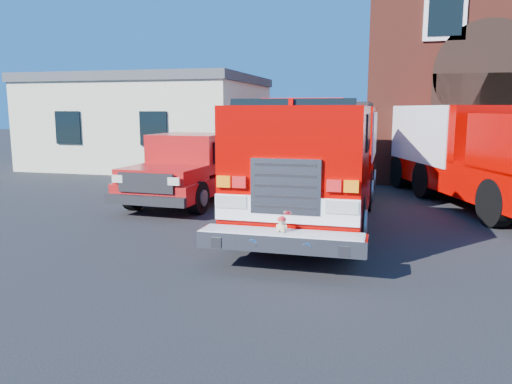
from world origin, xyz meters
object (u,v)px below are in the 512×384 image
(side_building, at_px, (153,121))
(pickup_truck, at_px, (195,168))
(fire_engine, at_px, (321,157))
(secondary_truck, at_px, (478,150))

(side_building, distance_m, pickup_truck, 10.19)
(side_building, xyz_separation_m, fire_engine, (9.62, -9.94, -0.65))
(fire_engine, height_order, pickup_truck, fire_engine)
(side_building, bearing_deg, pickup_truck, -56.69)
(pickup_truck, bearing_deg, side_building, 123.31)
(side_building, distance_m, fire_engine, 13.84)
(fire_engine, relative_size, secondary_truck, 1.04)
(pickup_truck, height_order, secondary_truck, secondary_truck)
(fire_engine, xyz_separation_m, pickup_truck, (-4.06, 1.49, -0.59))
(fire_engine, bearing_deg, pickup_truck, 159.91)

